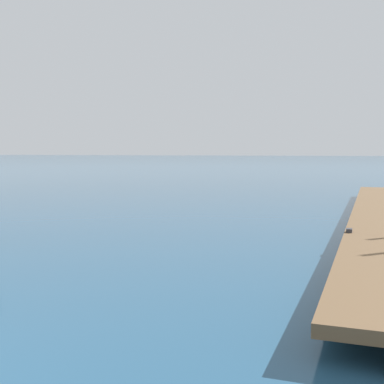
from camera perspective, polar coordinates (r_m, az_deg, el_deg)
The scene contains 0 objects.
Camera 1 is at (5.27, -1.99, 2.20)m, focal length 46.94 mm.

